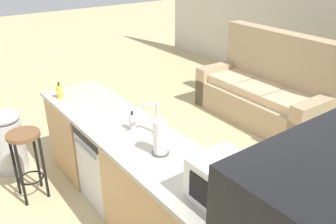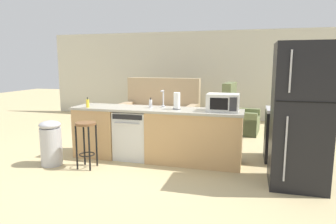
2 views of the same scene
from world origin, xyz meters
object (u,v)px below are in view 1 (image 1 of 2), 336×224
at_px(soap_bottle, 132,122).
at_px(bar_stool, 26,151).
at_px(dish_soap_bottle, 60,92).
at_px(paper_towel_roll, 160,138).
at_px(couch, 267,92).
at_px(microwave, 232,186).
at_px(trash_bin, 8,141).
at_px(dishwasher, 116,161).

xyz_separation_m(soap_bottle, bar_stool, (-0.83, -0.74, -0.44)).
height_order(soap_bottle, dish_soap_bottle, same).
bearing_deg(paper_towel_roll, couch, 112.13).
bearing_deg(couch, microwave, -55.70).
bearing_deg(soap_bottle, trash_bin, -152.16).
bearing_deg(dish_soap_bottle, trash_bin, -126.69).
height_order(microwave, dish_soap_bottle, microwave).
height_order(trash_bin, couch, couch).
relative_size(paper_towel_roll, couch, 0.14).
height_order(dishwasher, trash_bin, dishwasher).
height_order(microwave, paper_towel_roll, paper_towel_roll).
xyz_separation_m(soap_bottle, trash_bin, (-1.46, -0.77, -0.59)).
bearing_deg(dish_soap_bottle, dishwasher, 15.16).
bearing_deg(trash_bin, dishwasher, 32.30).
height_order(microwave, couch, couch).
bearing_deg(dishwasher, paper_towel_roll, -0.16).
xyz_separation_m(dishwasher, paper_towel_roll, (0.77, -0.00, 0.62)).
bearing_deg(microwave, trash_bin, -164.76).
xyz_separation_m(paper_towel_roll, dish_soap_bottle, (-1.54, -0.21, -0.07)).
bearing_deg(dishwasher, couch, 97.15).
bearing_deg(paper_towel_roll, bar_stool, -151.74).
distance_m(paper_towel_roll, dish_soap_bottle, 1.56).
distance_m(dish_soap_bottle, couch, 3.04).
distance_m(microwave, trash_bin, 2.87).
height_order(dish_soap_bottle, trash_bin, dish_soap_bottle).
relative_size(microwave, paper_towel_roll, 1.77).
distance_m(soap_bottle, couch, 2.85).
bearing_deg(dishwasher, bar_stool, -126.96).
bearing_deg(bar_stool, soap_bottle, 41.76).
relative_size(dishwasher, bar_stool, 1.14).
height_order(soap_bottle, couch, couch).
height_order(dishwasher, microwave, microwave).
xyz_separation_m(trash_bin, couch, (0.82, 3.48, 0.02)).
bearing_deg(dishwasher, trash_bin, -147.70).
height_order(microwave, trash_bin, microwave).
xyz_separation_m(microwave, trash_bin, (-2.69, -0.73, -0.66)).
bearing_deg(soap_bottle, couch, 103.37).
bearing_deg(dish_soap_bottle, paper_towel_roll, 7.62).
bearing_deg(microwave, dishwasher, 179.95).
relative_size(dish_soap_bottle, trash_bin, 0.24).
height_order(paper_towel_roll, trash_bin, paper_towel_roll).
relative_size(microwave, soap_bottle, 2.84).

